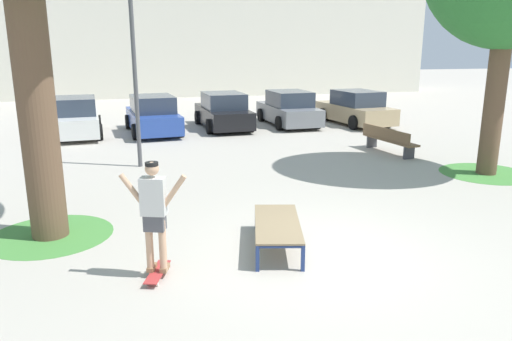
{
  "coord_description": "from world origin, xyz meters",
  "views": [
    {
      "loc": [
        -2.87,
        -7.04,
        3.37
      ],
      "look_at": [
        -0.61,
        1.94,
        1.0
      ],
      "focal_mm": 33.97,
      "sensor_mm": 36.0,
      "label": 1
    }
  ],
  "objects": [
    {
      "name": "skateboard",
      "position": [
        -2.68,
        -0.2,
        0.08
      ],
      "size": [
        0.45,
        0.82,
        0.09
      ],
      "color": "#B23333",
      "rests_on": "ground"
    },
    {
      "name": "car_black",
      "position": [
        0.77,
        13.17,
        0.69
      ],
      "size": [
        2.07,
        4.28,
        1.5
      ],
      "color": "black",
      "rests_on": "ground"
    },
    {
      "name": "light_post",
      "position": [
        -2.8,
        7.02,
        3.83
      ],
      "size": [
        0.36,
        0.36,
        5.83
      ],
      "color": "#4C4C51",
      "rests_on": "ground"
    },
    {
      "name": "car_grey",
      "position": [
        3.72,
        13.31,
        0.69
      ],
      "size": [
        2.05,
        4.27,
        1.5
      ],
      "color": "slate",
      "rests_on": "ground"
    },
    {
      "name": "park_bench",
      "position": [
        5.08,
        6.92,
        0.45
      ],
      "size": [
        0.79,
        2.44,
        0.83
      ],
      "color": "brown",
      "rests_on": "ground"
    },
    {
      "name": "skate_box",
      "position": [
        -0.61,
        0.44,
        0.41
      ],
      "size": [
        1.19,
        2.03,
        0.46
      ],
      "color": "navy",
      "rests_on": "ground"
    },
    {
      "name": "skater",
      "position": [
        -2.68,
        -0.2,
        1.07
      ],
      "size": [
        0.97,
        0.41,
        1.69
      ],
      "color": "tan",
      "rests_on": "skateboard"
    },
    {
      "name": "ground_plane",
      "position": [
        0.0,
        0.0,
        0.0
      ],
      "size": [
        120.0,
        120.0,
        0.0
      ],
      "primitive_type": "plane",
      "color": "#B2AA9E"
    },
    {
      "name": "building_facade",
      "position": [
        3.27,
        28.51,
        6.5
      ],
      "size": [
        30.53,
        4.0,
        13.0
      ],
      "primitive_type": "cube",
      "color": "silver",
      "rests_on": "ground"
    },
    {
      "name": "car_white",
      "position": [
        -5.13,
        12.77,
        0.69
      ],
      "size": [
        2.17,
        4.32,
        1.5
      ],
      "color": "silver",
      "rests_on": "ground"
    },
    {
      "name": "grass_patch_near_right",
      "position": [
        6.38,
        3.87,
        0.0
      ],
      "size": [
        2.44,
        2.44,
        0.01
      ],
      "primitive_type": "cylinder",
      "color": "#47893D",
      "rests_on": "ground"
    },
    {
      "name": "car_blue",
      "position": [
        -2.18,
        12.66,
        0.69
      ],
      "size": [
        2.23,
        4.35,
        1.5
      ],
      "color": "#28479E",
      "rests_on": "ground"
    },
    {
      "name": "grass_patch_near_left",
      "position": [
        -4.5,
        1.97,
        0.0
      ],
      "size": [
        2.22,
        2.22,
        0.01
      ],
      "primitive_type": "cylinder",
      "color": "#47893D",
      "rests_on": "ground"
    },
    {
      "name": "car_tan",
      "position": [
        6.68,
        12.78,
        0.69
      ],
      "size": [
        2.31,
        4.38,
        1.5
      ],
      "color": "tan",
      "rests_on": "ground"
    }
  ]
}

